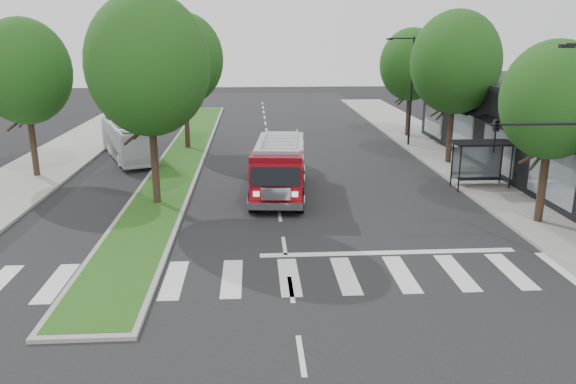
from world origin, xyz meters
name	(u,v)px	position (x,y,z in m)	size (l,w,h in m)	color
ground	(284,246)	(0.00, 0.00, 0.00)	(140.00, 140.00, 0.00)	black
sidewalk_right	(487,178)	(12.50, 10.00, 0.07)	(5.00, 80.00, 0.15)	gray
sidewalk_left	(15,185)	(-14.50, 10.00, 0.07)	(5.00, 80.00, 0.15)	gray
median	(185,154)	(-6.00, 18.00, 0.08)	(3.00, 50.00, 0.15)	gray
storefront_row	(567,136)	(17.00, 10.00, 2.50)	(8.00, 30.00, 5.00)	black
bus_shelter	(481,152)	(11.20, 8.15, 2.04)	(3.20, 1.60, 2.61)	black
tree_right_near	(553,100)	(11.50, 2.00, 5.51)	(4.40, 4.40, 8.05)	black
tree_right_mid	(456,63)	(11.50, 14.00, 6.49)	(5.60, 5.60, 9.72)	black
tree_right_far	(411,65)	(11.50, 24.00, 5.84)	(5.00, 5.00, 8.73)	black
tree_median_near	(148,65)	(-6.00, 6.00, 6.81)	(5.80, 5.80, 10.16)	black
tree_median_far	(184,59)	(-6.00, 20.00, 6.49)	(5.60, 5.60, 9.72)	black
tree_left_mid	(24,72)	(-14.00, 12.00, 6.16)	(5.20, 5.20, 9.16)	black
streetlight_right_far	(409,87)	(10.35, 20.00, 4.48)	(2.11, 0.20, 8.00)	black
fire_engine	(279,168)	(0.17, 7.68, 1.41)	(3.31, 8.70, 2.95)	#62050B
city_bus	(128,140)	(-9.69, 17.08, 1.30)	(2.18, 9.32, 2.60)	silver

